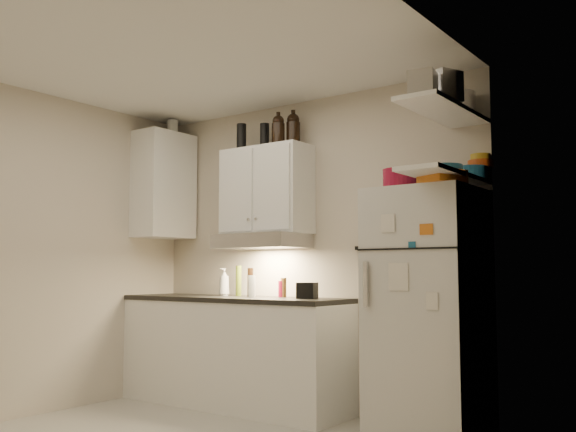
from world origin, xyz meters
The scene contains 35 objects.
ceiling centered at (0.00, 0.00, 2.61)m, with size 3.20×3.00×0.02m, color white.
back_wall centered at (0.00, 1.51, 1.30)m, with size 3.20×0.02×2.60m, color beige.
left_wall centered at (-1.61, 0.00, 1.30)m, with size 0.02×3.00×2.60m, color beige.
right_wall centered at (1.61, 0.00, 1.30)m, with size 0.02×3.00×2.60m, color beige.
base_cabinet centered at (-0.55, 1.20, 0.44)m, with size 2.10×0.60×0.88m, color white.
countertop centered at (-0.55, 1.20, 0.90)m, with size 2.10×0.62×0.04m, color black.
upper_cabinet centered at (-0.30, 1.33, 1.83)m, with size 0.80×0.33×0.75m, color white.
side_cabinet centered at (-1.44, 1.20, 1.95)m, with size 0.33×0.55×1.00m, color white.
range_hood centered at (-0.30, 1.27, 1.39)m, with size 0.76×0.46×0.12m, color silver.
fridge centered at (1.25, 1.16, 0.85)m, with size 0.70×0.68×1.70m, color silver.
shelf_hi centered at (1.45, 1.02, 2.20)m, with size 0.30×0.95×0.03m, color white.
shelf_lo centered at (1.45, 1.02, 1.76)m, with size 0.30×0.95×0.03m, color white.
knife_strip centered at (0.70, 1.49, 1.32)m, with size 0.42×0.02×0.03m, color black.
dutch_oven centered at (1.12, 1.01, 1.77)m, with size 0.23×0.23×0.13m, color maroon.
book_stack centered at (1.47, 0.93, 1.74)m, with size 0.21×0.26×0.09m, color orange.
spice_jar centered at (1.26, 1.09, 1.76)m, with size 0.07×0.07×0.11m, color silver.
stock_pot centered at (1.40, 1.39, 2.31)m, with size 0.27×0.27×0.19m, color silver.
tin_a centered at (1.50, 0.89, 2.31)m, with size 0.20×0.18×0.20m, color #AAAAAD.
tin_b centered at (1.46, 0.68, 2.29)m, with size 0.16×0.16×0.16m, color #AAAAAD.
bowl_teal centered at (1.49, 1.38, 1.82)m, with size 0.22×0.22×0.09m, color #155277.
bowl_orange centered at (1.53, 1.47, 1.89)m, with size 0.18×0.18×0.05m, color #CB4813.
bowl_yellow centered at (1.53, 1.47, 1.94)m, with size 0.14×0.14×0.04m, color gold.
plates centered at (1.43, 1.05, 1.81)m, with size 0.25×0.25×0.06m, color #155277.
growler_a centered at (-0.13, 1.28, 2.33)m, with size 0.11×0.11×0.26m, color black, non-canonical shape.
growler_b centered at (-0.04, 1.37, 2.34)m, with size 0.12×0.12×0.28m, color black, non-canonical shape.
thermos_a centered at (-0.36, 1.39, 2.32)m, with size 0.08×0.08×0.23m, color black.
thermos_b centered at (-0.58, 1.33, 2.32)m, with size 0.09×0.09×0.25m, color black.
side_jar centered at (-1.40, 1.26, 2.52)m, with size 0.10×0.10×0.14m, color silver.
soap_bottle centered at (-0.73, 1.28, 1.06)m, with size 0.10×0.11×0.27m, color white.
pepper_mill centered at (-0.13, 1.35, 1.00)m, with size 0.05×0.05×0.16m, color brown.
oil_bottle centered at (-0.61, 1.33, 1.05)m, with size 0.05×0.05×0.27m, color #526318.
vinegar_bottle centered at (-0.41, 1.26, 1.04)m, with size 0.05×0.05×0.24m, color black.
clear_bottle centered at (-0.35, 1.20, 1.01)m, with size 0.06×0.06×0.18m, color silver.
red_jar centered at (-0.14, 1.36, 0.99)m, with size 0.07×0.07×0.14m, color maroon.
caddy centered at (0.19, 1.23, 0.98)m, with size 0.15×0.11×0.13m, color black.
Camera 1 is at (3.09, -2.97, 1.13)m, focal length 40.00 mm.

